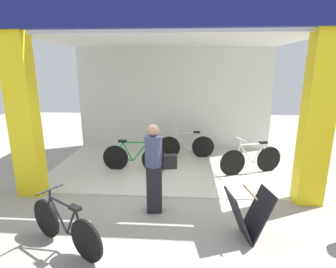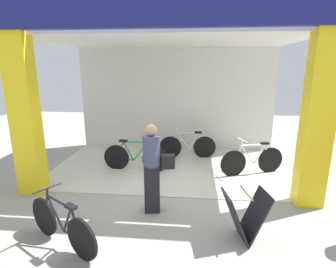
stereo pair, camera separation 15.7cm
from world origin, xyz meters
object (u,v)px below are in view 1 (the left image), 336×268
object	(u,v)px
bicycle_inside_0	(186,146)
pedestrian_0	(155,168)
bicycle_inside_2	(251,160)
bicycle_parked_0	(65,227)
bicycle_inside_1	(135,157)
sandwich_board_sign	(248,215)

from	to	relation	value
bicycle_inside_0	pedestrian_0	distance (m)	3.18
bicycle_inside_0	bicycle_inside_2	distance (m)	1.99
bicycle_inside_2	bicycle_parked_0	world-z (taller)	bicycle_inside_2
pedestrian_0	bicycle_inside_1	bearing A→B (deg)	111.50
bicycle_inside_1	sandwich_board_sign	xyz separation A→B (m)	(2.31, -2.65, 0.03)
bicycle_inside_0	bicycle_inside_2	world-z (taller)	bicycle_inside_2
bicycle_inside_2	sandwich_board_sign	size ratio (longest dim) A/B	1.99
bicycle_inside_2	bicycle_parked_0	bearing A→B (deg)	-137.83
bicycle_inside_2	bicycle_parked_0	size ratio (longest dim) A/B	1.16
sandwich_board_sign	pedestrian_0	bearing A→B (deg)	155.17
bicycle_inside_1	bicycle_inside_2	world-z (taller)	bicycle_inside_1
bicycle_inside_2	bicycle_inside_0	bearing A→B (deg)	146.08
bicycle_inside_0	bicycle_parked_0	bearing A→B (deg)	-112.95
bicycle_inside_1	bicycle_inside_2	bearing A→B (deg)	0.69
bicycle_inside_0	bicycle_inside_1	size ratio (longest dim) A/B	0.98
bicycle_inside_0	bicycle_inside_1	world-z (taller)	bicycle_inside_1
bicycle_inside_0	bicycle_inside_2	bearing A→B (deg)	-33.92
bicycle_inside_1	pedestrian_0	bearing A→B (deg)	-68.50
bicycle_inside_0	pedestrian_0	bearing A→B (deg)	-100.57
bicycle_parked_0	pedestrian_0	distance (m)	1.75
bicycle_inside_0	bicycle_parked_0	world-z (taller)	bicycle_inside_0
bicycle_parked_0	bicycle_inside_0	bearing A→B (deg)	67.05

